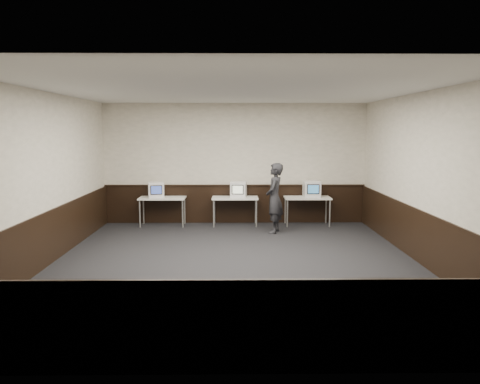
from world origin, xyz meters
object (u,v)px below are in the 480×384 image
desk_center (235,200)px  person (275,198)px  desk_left (162,200)px  emac_left (156,190)px  desk_right (307,200)px  emac_right (312,189)px  emac_center (239,189)px

desk_center → person: 1.33m
desk_left → desk_center: bearing=0.0°
desk_center → emac_left: bearing=-179.9°
desk_center → desk_right: 1.90m
emac_right → person: (-1.05, -0.92, -0.11)m
desk_left → person: bearing=-17.5°
emac_left → person: bearing=-28.7°
emac_right → emac_center: bearing=178.6°
emac_right → desk_center: bearing=179.5°
desk_center → emac_left: emac_left is taller
emac_center → person: (0.86, -0.93, -0.10)m
desk_center → person: (0.96, -0.90, 0.17)m
desk_left → emac_left: (-0.16, -0.00, 0.27)m
desk_right → person: size_ratio=0.70×
desk_center → desk_right: bearing=0.0°
emac_left → emac_center: size_ratio=1.04×
desk_left → emac_right: (3.91, 0.02, 0.28)m
desk_left → desk_right: same height
emac_center → emac_right: emac_right is taller
emac_center → emac_right: bearing=6.9°
person → emac_left: bearing=-92.3°
desk_center → emac_center: (0.09, 0.03, 0.27)m
desk_center → emac_center: bearing=17.2°
emac_right → person: 1.40m
desk_center → emac_right: emac_right is taller
desk_left → emac_right: emac_right is taller
desk_left → desk_right: (3.80, 0.00, 0.00)m
person → desk_right: bearing=148.0°
desk_left → desk_center: 1.90m
emac_left → emac_right: size_ratio=1.06×
desk_center → desk_right: same height
emac_right → desk_right: bearing=-170.6°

